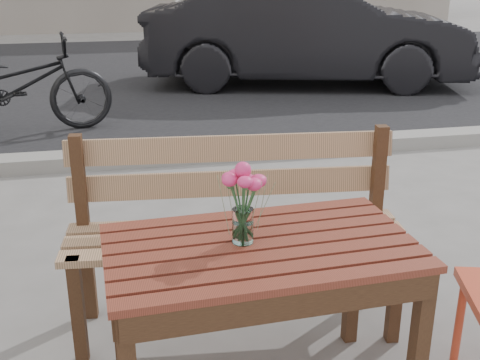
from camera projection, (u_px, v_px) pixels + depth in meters
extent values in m
cube|color=black|center=(147.00, 76.00, 8.82)|extent=(30.00, 8.00, 0.00)
cube|color=gray|center=(173.00, 155.00, 5.12)|extent=(30.00, 0.25, 0.12)
cube|color=#592517|center=(261.00, 247.00, 2.15)|extent=(1.14, 0.70, 0.03)
cube|color=#311B10|center=(418.00, 351.00, 2.14)|extent=(0.06, 0.06, 0.66)
cube|color=#311B10|center=(119.00, 308.00, 2.41)|extent=(0.06, 0.06, 0.66)
cube|color=#311B10|center=(353.00, 276.00, 2.64)|extent=(0.06, 0.06, 0.66)
cube|color=brown|center=(237.00, 237.00, 2.67)|extent=(1.54, 0.55, 0.03)
cube|color=brown|center=(232.00, 166.00, 2.79)|extent=(1.51, 0.17, 0.41)
cube|color=#311B10|center=(77.00, 312.00, 2.52)|extent=(0.06, 0.06, 0.50)
cube|color=#311B10|center=(396.00, 294.00, 2.66)|extent=(0.06, 0.06, 0.50)
cube|color=#311B10|center=(84.00, 232.00, 2.77)|extent=(0.06, 0.06, 0.92)
cube|color=#311B10|center=(375.00, 218.00, 2.91)|extent=(0.06, 0.06, 0.92)
cylinder|color=#C64025|center=(459.00, 322.00, 2.53)|extent=(0.04, 0.04, 0.40)
cylinder|color=white|center=(243.00, 226.00, 2.14)|extent=(0.08, 0.08, 0.13)
cylinder|color=#326537|center=(243.00, 209.00, 2.12)|extent=(0.05, 0.05, 0.26)
imported|color=black|center=(306.00, 32.00, 8.01)|extent=(4.49, 2.43, 1.40)
imported|color=black|center=(16.00, 86.00, 5.80)|extent=(1.87, 0.88, 0.95)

